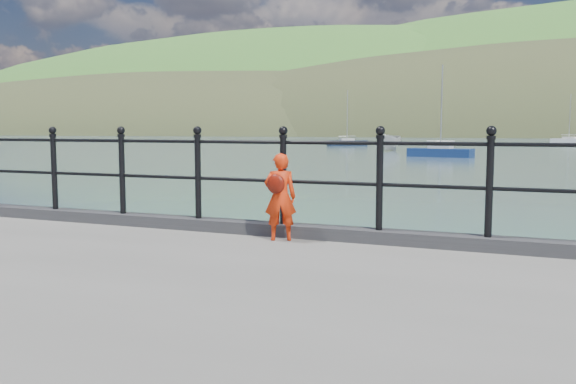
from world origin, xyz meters
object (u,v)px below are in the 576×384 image
at_px(sailboat_port, 440,153).
at_px(sailboat_deep, 569,141).
at_px(railing, 239,168).
at_px(launch_white, 390,143).
at_px(sailboat_left, 347,143).
at_px(child, 280,196).

relative_size(sailboat_port, sailboat_deep, 0.94).
height_order(railing, launch_white, railing).
bearing_deg(launch_white, sailboat_port, -53.70).
height_order(launch_white, sailboat_port, sailboat_port).
relative_size(railing, sailboat_left, 2.36).
height_order(launch_white, sailboat_left, sailboat_left).
height_order(sailboat_port, sailboat_deep, sailboat_deep).
xyz_separation_m(railing, sailboat_deep, (7.66, 102.35, -1.48)).
xyz_separation_m(sailboat_left, sailboat_deep, (28.59, 29.32, 0.00)).
height_order(sailboat_left, sailboat_deep, sailboat_deep).
xyz_separation_m(child, sailboat_deep, (6.98, 102.65, -1.18)).
xyz_separation_m(railing, child, (0.68, -0.29, -0.30)).
distance_m(child, launch_white, 56.89).
xyz_separation_m(railing, sailboat_left, (-20.92, 73.04, -1.48)).
bearing_deg(launch_white, child, -72.67).
distance_m(railing, sailboat_port, 44.14).
xyz_separation_m(railing, sailboat_port, (-4.07, 43.92, -1.48)).
height_order(sailboat_left, sailboat_port, sailboat_left).
relative_size(railing, sailboat_deep, 2.24).
distance_m(launch_white, sailboat_deep, 50.49).
height_order(child, sailboat_port, sailboat_port).
bearing_deg(sailboat_deep, sailboat_left, -116.04).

